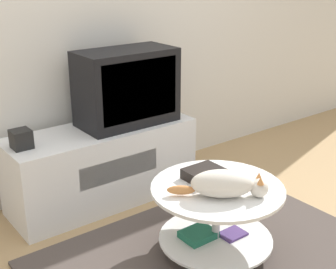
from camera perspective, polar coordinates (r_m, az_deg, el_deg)
ground_plane at (r=2.70m, az=5.18°, el=-14.83°), size 12.00×12.00×0.00m
wall_back at (r=3.25m, az=-9.80°, el=15.69°), size 8.00×0.05×2.60m
rug at (r=2.69m, az=5.18°, el=-14.66°), size 1.83×1.25×0.02m
tv_stand at (r=3.19m, az=-7.97°, el=-3.70°), size 1.26×0.45×0.52m
tv at (r=3.12m, az=-5.06°, el=5.78°), size 0.65×0.34×0.50m
speaker at (r=2.86m, az=-17.46°, el=-0.54°), size 0.11×0.11×0.11m
coffee_table at (r=2.59m, az=5.83°, el=-9.46°), size 0.72×0.72×0.41m
dvd_box at (r=2.58m, az=4.44°, el=-4.82°), size 0.21×0.17×0.06m
cat at (r=2.39m, az=6.99°, el=-6.03°), size 0.43×0.36×0.14m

